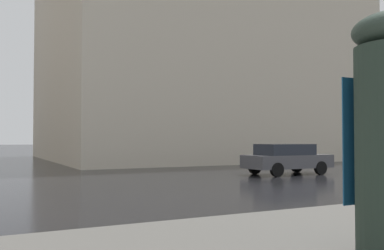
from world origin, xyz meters
TOP-DOWN VIEW (x-y plane):
  - haussmann_block_corner at (22.44, -20.43)m, footprint 19.88×22.79m
  - car_dark_grey at (5.50, -16.94)m, footprint 1.85×4.10m

SIDE VIEW (x-z plane):
  - car_dark_grey at x=5.50m, z-range 0.05..1.46m
  - haussmann_block_corner at x=22.44m, z-range -0.22..20.88m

